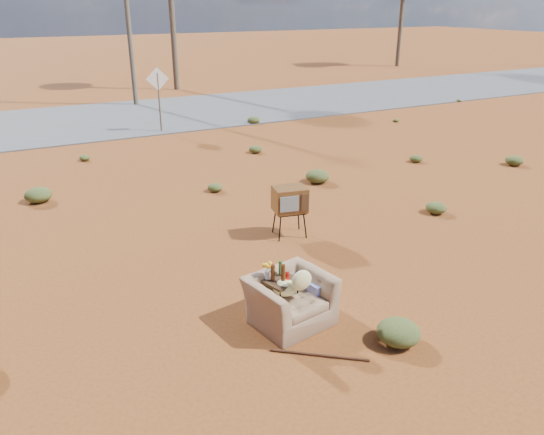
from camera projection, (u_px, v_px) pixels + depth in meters
name	position (u px, v px, depth m)	size (l,w,h in m)	color
ground	(296.00, 303.00, 8.01)	(140.00, 140.00, 0.00)	brown
highway	(101.00, 120.00, 20.30)	(140.00, 7.00, 0.04)	#565659
armchair	(294.00, 292.00, 7.44)	(1.36, 1.01, 0.95)	#8B694C
tv_unit	(290.00, 200.00, 10.05)	(0.70, 0.60, 0.98)	black
side_table	(278.00, 278.00, 7.39)	(0.54, 0.54, 0.89)	#3D2816
rusty_bar	(319.00, 355.00, 6.80)	(0.03, 0.03, 1.28)	#451F12
road_sign	(158.00, 88.00, 17.92)	(0.78, 0.06, 2.19)	brown
utility_pole_center	(126.00, 3.00, 21.65)	(1.40, 0.20, 8.00)	brown
scrub_patch	(159.00, 209.00, 11.22)	(17.49, 8.07, 0.33)	#4D5826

